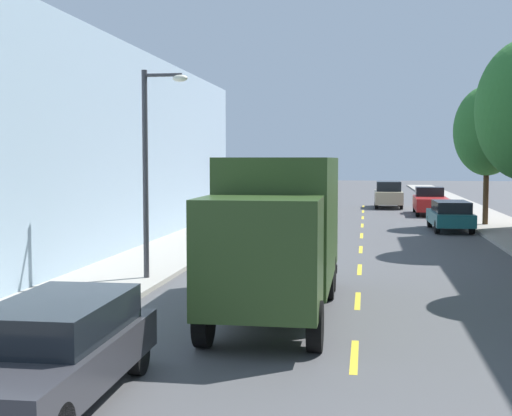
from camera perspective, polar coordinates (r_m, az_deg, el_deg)
ground_plane at (r=35.65m, az=8.72°, el=-1.74°), size 160.00×160.00×0.00m
sidewalk_left at (r=34.43m, az=-3.21°, el=-1.79°), size 3.20×120.00×0.14m
lane_centerline_dashes at (r=30.18m, az=8.66°, el=-2.78°), size 0.14×47.20×0.01m
apartment_block_opposite at (r=29.01m, az=-19.60°, el=4.58°), size 10.00×36.00×7.92m
street_tree_farthest at (r=38.28m, az=18.50°, el=6.04°), size 3.46×3.46×7.25m
street_lamp at (r=20.12m, az=-8.64°, el=4.21°), size 1.35×0.28×5.96m
delivery_box_truck at (r=16.28m, az=2.03°, el=-1.45°), size 2.43×8.09×3.61m
parked_pickup_red at (r=45.96m, az=14.15°, el=0.51°), size 2.11×5.34×1.73m
parked_wagon_burgundy at (r=41.84m, az=2.65°, el=0.26°), size 1.88×4.72×1.50m
parked_suv_white at (r=47.18m, az=3.55°, el=0.91°), size 1.96×4.80×1.93m
parked_wagon_teal at (r=35.71m, az=15.70°, el=-0.54°), size 1.92×4.74×1.50m
parked_wagon_charcoal at (r=10.72m, az=-16.32°, el=-11.13°), size 1.92×4.74×1.50m
moving_champagne_sedan at (r=51.58m, az=10.84°, el=1.12°), size 1.95×4.80×1.93m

